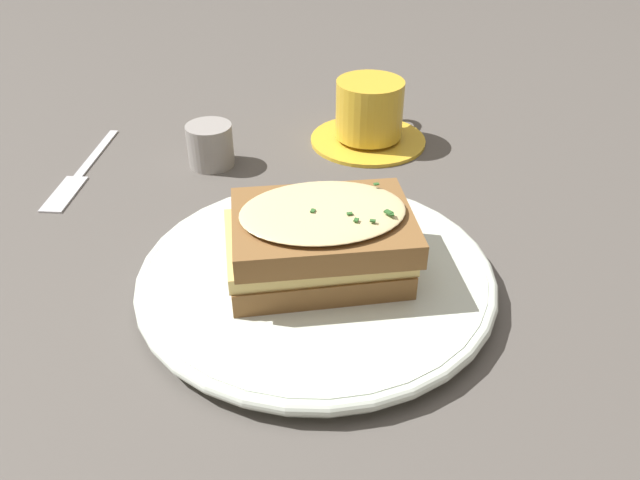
{
  "coord_description": "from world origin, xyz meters",
  "views": [
    {
      "loc": [
        0.0,
        0.37,
        0.3
      ],
      "look_at": [
        -0.02,
        -0.01,
        0.04
      ],
      "focal_mm": 35.0,
      "sensor_mm": 36.0,
      "label": 1
    }
  ],
  "objects_px": {
    "sandwich": "(323,239)",
    "fork": "(80,176)",
    "condiment_pot": "(213,145)",
    "teacup_with_saucer": "(372,116)",
    "dinner_plate": "(320,276)"
  },
  "relations": [
    {
      "from": "condiment_pot",
      "to": "fork",
      "type": "bearing_deg",
      "value": 9.04
    },
    {
      "from": "dinner_plate",
      "to": "sandwich",
      "type": "height_order",
      "value": "sandwich"
    },
    {
      "from": "fork",
      "to": "condiment_pot",
      "type": "relative_size",
      "value": 3.78
    },
    {
      "from": "teacup_with_saucer",
      "to": "condiment_pot",
      "type": "bearing_deg",
      "value": 126.76
    },
    {
      "from": "fork",
      "to": "teacup_with_saucer",
      "type": "bearing_deg",
      "value": -160.34
    },
    {
      "from": "sandwich",
      "to": "teacup_with_saucer",
      "type": "relative_size",
      "value": 1.09
    },
    {
      "from": "fork",
      "to": "dinner_plate",
      "type": "bearing_deg",
      "value": 147.98
    },
    {
      "from": "dinner_plate",
      "to": "fork",
      "type": "height_order",
      "value": "dinner_plate"
    },
    {
      "from": "sandwich",
      "to": "fork",
      "type": "distance_m",
      "value": 0.3
    },
    {
      "from": "sandwich",
      "to": "condiment_pot",
      "type": "height_order",
      "value": "sandwich"
    },
    {
      "from": "sandwich",
      "to": "fork",
      "type": "relative_size",
      "value": 0.8
    },
    {
      "from": "dinner_plate",
      "to": "fork",
      "type": "bearing_deg",
      "value": -39.45
    },
    {
      "from": "teacup_with_saucer",
      "to": "fork",
      "type": "xyz_separation_m",
      "value": [
        0.3,
        0.07,
        -0.03
      ]
    },
    {
      "from": "fork",
      "to": "condiment_pot",
      "type": "height_order",
      "value": "condiment_pot"
    },
    {
      "from": "teacup_with_saucer",
      "to": "condiment_pot",
      "type": "height_order",
      "value": "teacup_with_saucer"
    }
  ]
}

